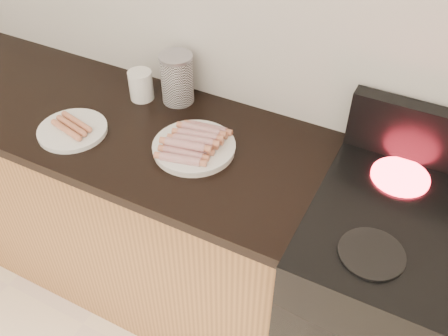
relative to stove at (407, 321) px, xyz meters
The scene contains 12 objects.
wall_back 1.19m from the stove, 157.38° to the left, with size 4.00×0.04×2.60m, color silver.
cabinet_base 1.48m from the stove, behind, with size 2.20×0.59×0.86m, color #A36F3B.
counter_slab 1.54m from the stove, behind, with size 2.20×0.62×0.04m, color black.
stove is the anchor object (origin of this frame).
burner_near_left 0.52m from the stove, 135.00° to the right, with size 0.18×0.18×0.01m, color black.
burner_far_left 0.52m from the stove, 135.00° to the left, with size 0.18×0.18×0.01m, color #FF1E2D.
main_plate 0.93m from the stove, behind, with size 0.28×0.28×0.02m, color white.
side_plate 1.33m from the stove, behind, with size 0.24×0.24×0.02m, color white.
hotdog_pile 0.95m from the stove, behind, with size 0.14×0.24×0.05m.
plain_sausages 1.33m from the stove, behind, with size 0.14×0.11×0.02m.
canister 1.17m from the stove, 167.13° to the left, with size 0.12×0.12×0.19m.
mug 1.26m from the stove, behind, with size 0.09×0.09×0.11m, color white.
Camera 1 is at (0.64, 0.58, 1.98)m, focal length 40.00 mm.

